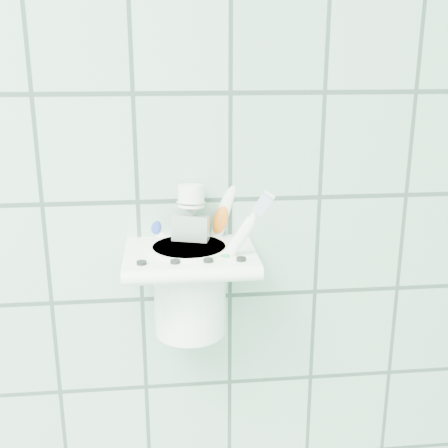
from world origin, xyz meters
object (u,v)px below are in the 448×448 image
object	(u,v)px
toothbrush_pink	(183,222)
toothbrush_blue	(190,221)
holder_bracket	(190,258)
toothbrush_orange	(179,245)
toothpaste_tube	(188,245)
cup	(190,286)

from	to	relation	value
toothbrush_pink	toothbrush_blue	bearing A→B (deg)	51.35
holder_bracket	toothbrush_orange	bearing A→B (deg)	164.61
toothbrush_pink	toothpaste_tube	distance (m)	0.03
cup	toothpaste_tube	xyz separation A→B (m)	(-0.00, 0.01, 0.04)
holder_bracket	toothpaste_tube	distance (m)	0.02
holder_bracket	toothbrush_pink	world-z (taller)	toothbrush_pink
toothbrush_blue	holder_bracket	bearing A→B (deg)	-76.72
toothbrush_pink	toothpaste_tube	world-z (taller)	toothbrush_pink
cup	toothbrush_orange	xyz separation A→B (m)	(-0.01, -0.00, 0.05)
holder_bracket	toothbrush_blue	distance (m)	0.04
holder_bracket	toothbrush_orange	xyz separation A→B (m)	(-0.01, 0.00, 0.01)
holder_bracket	toothbrush_blue	size ratio (longest dim) A/B	0.62
toothbrush_blue	toothbrush_pink	bearing A→B (deg)	-125.04
toothbrush_orange	toothbrush_blue	bearing A→B (deg)	79.01
toothbrush_pink	toothbrush_blue	size ratio (longest dim) A/B	1.01
toothbrush_blue	toothpaste_tube	xyz separation A→B (m)	(-0.00, -0.01, -0.02)
toothbrush_pink	cup	bearing A→B (deg)	-50.85
toothbrush_pink	toothbrush_orange	world-z (taller)	toothbrush_pink
holder_bracket	cup	bearing A→B (deg)	99.67
toothbrush_orange	toothpaste_tube	size ratio (longest dim) A/B	1.15
cup	toothbrush_pink	size ratio (longest dim) A/B	0.45
toothbrush_blue	toothbrush_orange	bearing A→B (deg)	-105.50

